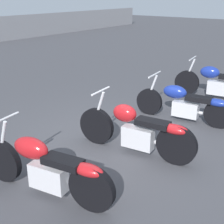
% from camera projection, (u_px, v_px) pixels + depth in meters
% --- Properties ---
extents(ground_plane, '(60.00, 60.00, 0.00)m').
position_uv_depth(ground_plane, '(110.00, 144.00, 5.78)').
color(ground_plane, '#424247').
extents(motorcycle_slot_1, '(0.69, 2.14, 1.01)m').
position_uv_depth(motorcycle_slot_1, '(46.00, 167.00, 4.19)').
color(motorcycle_slot_1, black).
rests_on(motorcycle_slot_1, ground_plane).
extents(motorcycle_slot_2, '(0.57, 2.20, 1.04)m').
position_uv_depth(motorcycle_slot_2, '(137.00, 130.00, 5.30)').
color(motorcycle_slot_2, black).
rests_on(motorcycle_slot_2, ground_plane).
extents(motorcycle_slot_3, '(0.64, 2.14, 0.97)m').
position_uv_depth(motorcycle_slot_3, '(185.00, 103.00, 6.69)').
color(motorcycle_slot_3, black).
rests_on(motorcycle_slot_3, ground_plane).
extents(motorcycle_slot_4, '(0.65, 2.17, 1.03)m').
position_uv_depth(motorcycle_slot_4, '(218.00, 83.00, 8.11)').
color(motorcycle_slot_4, black).
rests_on(motorcycle_slot_4, ground_plane).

